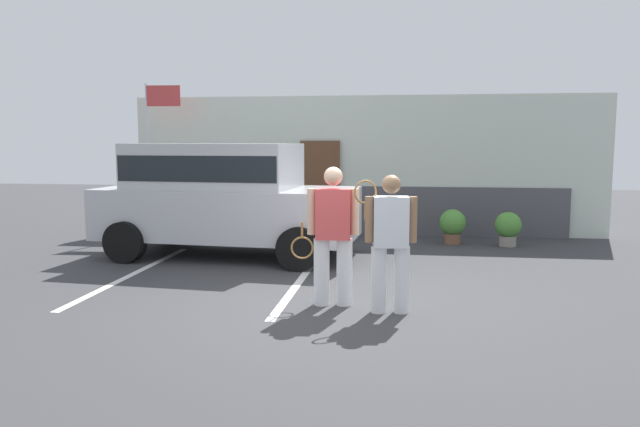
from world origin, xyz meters
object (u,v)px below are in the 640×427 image
tennis_player_man (333,234)px  potted_plant_secondary (508,227)px  potted_plant_by_porch (452,225)px  flag_pole (155,132)px  parked_suv (223,194)px  tennis_player_woman (390,241)px

tennis_player_man → potted_plant_secondary: (2.97, 4.80, -0.53)m
potted_plant_by_porch → flag_pole: size_ratio=0.21×
parked_suv → flag_pole: (-2.23, 2.27, 1.16)m
potted_plant_secondary → potted_plant_by_porch: bearing=172.3°
parked_suv → potted_plant_by_porch: 4.73m
parked_suv → potted_plant_by_porch: parked_suv is taller
tennis_player_woman → flag_pole: size_ratio=0.50×
potted_plant_by_porch → flag_pole: 6.77m
tennis_player_woman → potted_plant_by_porch: bearing=-108.2°
tennis_player_woman → potted_plant_secondary: tennis_player_woman is taller
tennis_player_woman → flag_pole: 7.83m
parked_suv → potted_plant_secondary: 5.67m
potted_plant_secondary → flag_pole: size_ratio=0.20×
tennis_player_man → tennis_player_woman: tennis_player_man is taller
tennis_player_woman → potted_plant_by_porch: (1.16, 5.20, -0.49)m
tennis_player_woman → potted_plant_by_porch: 5.35m
tennis_player_man → parked_suv: bearing=-56.9°
potted_plant_secondary → flag_pole: 7.82m
potted_plant_by_porch → potted_plant_secondary: 1.09m
tennis_player_man → potted_plant_by_porch: tennis_player_man is taller
parked_suv → tennis_player_man: size_ratio=2.67×
parked_suv → tennis_player_woman: parked_suv is taller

